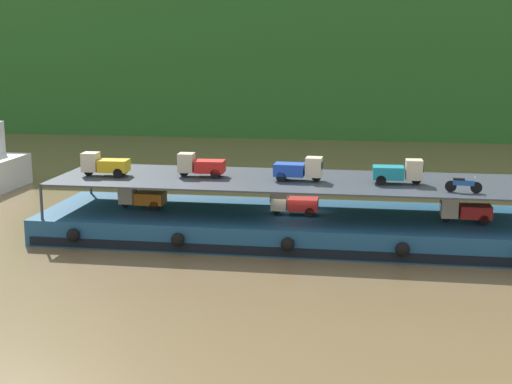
# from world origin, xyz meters

# --- Properties ---
(ground_plane) EXTENTS (400.00, 400.00, 0.00)m
(ground_plane) POSITION_xyz_m (0.00, 0.00, 0.00)
(ground_plane) COLOR brown
(cargo_barge) EXTENTS (29.69, 8.87, 1.50)m
(cargo_barge) POSITION_xyz_m (0.00, -0.03, 0.75)
(cargo_barge) COLOR navy
(cargo_barge) RESTS_ON ground
(cargo_rack) EXTENTS (28.09, 7.48, 2.00)m
(cargo_rack) POSITION_xyz_m (0.00, 0.00, 3.44)
(cargo_rack) COLOR #383D47
(cargo_rack) RESTS_ON cargo_barge
(mini_truck_lower_stern) EXTENTS (2.76, 1.23, 1.38)m
(mini_truck_lower_stern) POSITION_xyz_m (-9.33, -0.03, 2.19)
(mini_truck_lower_stern) COLOR orange
(mini_truck_lower_stern) RESTS_ON cargo_barge
(mini_truck_lower_aft) EXTENTS (2.77, 1.26, 1.38)m
(mini_truck_lower_aft) POSITION_xyz_m (-0.16, -0.28, 2.19)
(mini_truck_lower_aft) COLOR red
(mini_truck_lower_aft) RESTS_ON cargo_barge
(mini_truck_lower_mid) EXTENTS (2.76, 1.24, 1.38)m
(mini_truck_lower_mid) POSITION_xyz_m (9.35, -0.59, 2.19)
(mini_truck_lower_mid) COLOR red
(mini_truck_lower_mid) RESTS_ON cargo_barge
(mini_truck_upper_stern) EXTENTS (2.78, 1.28, 1.38)m
(mini_truck_upper_stern) POSITION_xyz_m (-11.32, -0.65, 4.19)
(mini_truck_upper_stern) COLOR gold
(mini_truck_upper_stern) RESTS_ON cargo_rack
(mini_truck_upper_mid) EXTENTS (2.79, 1.28, 1.38)m
(mini_truck_upper_mid) POSITION_xyz_m (-5.69, 0.02, 4.19)
(mini_truck_upper_mid) COLOR red
(mini_truck_upper_mid) RESTS_ON cargo_rack
(mini_truck_upper_fore) EXTENTS (2.78, 1.26, 1.38)m
(mini_truck_upper_fore) POSITION_xyz_m (0.15, -0.32, 4.19)
(mini_truck_upper_fore) COLOR #1E47B7
(mini_truck_upper_fore) RESTS_ON cargo_rack
(mini_truck_upper_bow) EXTENTS (2.78, 1.26, 1.38)m
(mini_truck_upper_bow) POSITION_xyz_m (5.70, -0.36, 4.19)
(mini_truck_upper_bow) COLOR teal
(mini_truck_upper_bow) RESTS_ON cargo_rack
(motorcycle_upper_port) EXTENTS (1.90, 0.55, 0.87)m
(motorcycle_upper_port) POSITION_xyz_m (9.01, -2.24, 3.93)
(motorcycle_upper_port) COLOR black
(motorcycle_upper_port) RESTS_ON cargo_rack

